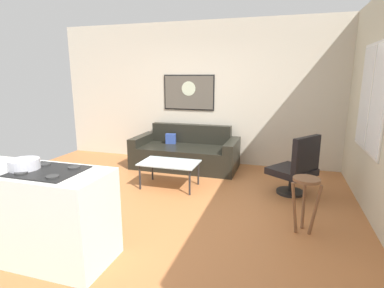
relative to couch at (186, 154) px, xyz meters
name	(u,v)px	position (x,y,z in m)	size (l,w,h in m)	color
ground	(162,208)	(0.27, -1.88, -0.29)	(6.40, 6.40, 0.04)	#AE6839
back_wall	(207,94)	(0.27, 0.54, 1.13)	(6.40, 0.05, 2.80)	beige
couch	(186,154)	(0.00, 0.00, 0.00)	(2.00, 0.93, 0.79)	black
coffee_table	(170,164)	(0.10, -1.13, 0.11)	(0.91, 0.56, 0.41)	silver
armchair	(297,168)	(2.02, -0.89, 0.16)	(0.79, 0.80, 0.92)	black
bar_stool	(306,192)	(2.08, -2.03, 0.22)	(0.34, 0.34, 0.65)	brown
kitchen_counter	(28,212)	(-0.55, -3.29, 0.18)	(1.71, 0.62, 0.91)	white
mixing_bowl	(24,165)	(-0.49, -3.31, 0.67)	(0.28, 0.28, 0.11)	silver
wall_painting	(189,92)	(-0.10, 0.50, 1.15)	(1.06, 0.03, 0.71)	black
window	(372,98)	(2.86, -0.98, 1.20)	(0.03, 1.25, 1.41)	silver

